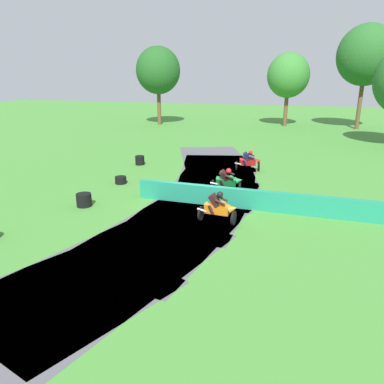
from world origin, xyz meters
TOP-DOWN VIEW (x-y plane):
  - ground_plane at (0.00, 0.00)m, footprint 120.00×120.00m
  - track_asphalt at (-0.89, 0.03)m, footprint 8.71×28.99m
  - safety_barrier at (5.42, -0.19)m, footprint 16.91×0.91m
  - motorcycle_lead_orange at (1.32, -2.12)m, footprint 1.70×0.80m
  - motorcycle_chase_green at (0.89, 2.04)m, footprint 1.68×0.92m
  - motorcycle_trailing_red at (1.34, 6.72)m, footprint 1.70×1.00m
  - tire_stack_mid_a at (-5.03, -1.85)m, footprint 0.68×0.68m
  - tire_stack_mid_b at (-5.10, 1.96)m, footprint 0.63×0.63m
  - tire_stack_far at (-5.92, 6.40)m, footprint 0.60×0.60m
  - tree_far_left at (10.26, 28.74)m, footprint 5.98×5.98m
  - tree_far_right at (-12.16, 26.33)m, footprint 5.13×5.13m
  - tree_behind_barrier at (2.47, 29.15)m, footprint 4.73×4.73m

SIDE VIEW (x-z plane):
  - ground_plane at x=0.00m, z-range 0.00..0.00m
  - track_asphalt at x=-0.89m, z-range 0.00..0.01m
  - tire_stack_mid_b at x=-5.10m, z-range 0.00..0.40m
  - tire_stack_far at x=-5.92m, z-range 0.00..0.60m
  - tire_stack_mid_a at x=-5.03m, z-range 0.00..0.60m
  - safety_barrier at x=5.42m, z-range 0.00..0.90m
  - motorcycle_chase_green at x=0.89m, z-range -0.08..1.34m
  - motorcycle_trailing_red at x=1.34m, z-range -0.07..1.36m
  - motorcycle_lead_orange at x=1.32m, z-range -0.05..1.37m
  - tree_behind_barrier at x=2.47m, z-range 1.58..9.74m
  - tree_far_right at x=-12.16m, z-range 1.75..10.68m
  - tree_far_left at x=10.26m, z-range 2.27..13.13m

